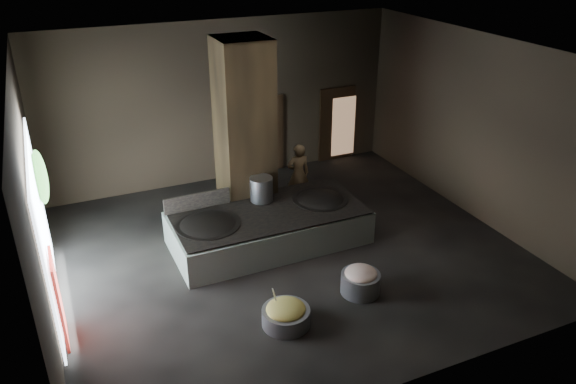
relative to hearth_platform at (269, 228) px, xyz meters
name	(u,v)px	position (x,y,z in m)	size (l,w,h in m)	color
floor	(289,252)	(0.27, -0.53, -0.44)	(10.00, 9.00, 0.10)	black
ceiling	(289,50)	(0.27, -0.53, 4.16)	(10.00, 9.00, 0.10)	black
back_wall	(222,102)	(0.27, 4.02, 1.86)	(10.00, 0.10, 4.50)	black
front_wall	(416,270)	(0.27, -5.08, 1.86)	(10.00, 0.10, 4.50)	black
left_wall	(31,204)	(-4.78, -0.53, 1.86)	(0.10, 9.00, 4.50)	black
right_wall	(477,127)	(5.32, -0.53, 1.86)	(0.10, 9.00, 4.50)	black
pillar	(245,133)	(-0.03, 1.37, 1.86)	(1.20, 1.20, 4.50)	black
hearth_platform	(269,228)	(0.00, 0.00, 0.00)	(4.44, 2.12, 0.77)	silver
platform_cap	(268,211)	(0.00, 0.00, 0.43)	(4.34, 2.08, 0.03)	black
wok_left	(208,227)	(-1.45, -0.05, 0.36)	(1.40, 1.40, 0.39)	black
wok_left_rim	(208,225)	(-1.45, -0.05, 0.43)	(1.43, 1.43, 0.05)	black
wok_right	(320,202)	(1.35, 0.05, 0.36)	(1.30, 1.30, 0.37)	black
wok_right_rim	(320,200)	(1.35, 0.05, 0.43)	(1.33, 1.33, 0.05)	black
stock_pot	(261,189)	(0.05, 0.55, 0.74)	(0.54, 0.54, 0.58)	#9EA2A5
splash_guard	(197,201)	(-1.45, 0.75, 0.64)	(1.54, 0.06, 0.39)	black
cook	(298,174)	(1.50, 1.60, 0.44)	(0.60, 0.39, 1.65)	olive
veg_basin	(286,317)	(-0.83, -2.89, -0.22)	(0.90, 0.90, 0.33)	gray
veg_fill	(286,309)	(-0.83, -2.89, -0.04)	(0.74, 0.74, 0.23)	#93B256
ladle	(275,298)	(-0.98, -2.74, 0.16)	(0.03, 0.03, 0.71)	#9EA2A5
meat_basin	(360,283)	(0.95, -2.57, -0.17)	(0.80, 0.80, 0.44)	gray
meat_fill	(361,273)	(0.95, -2.57, 0.06)	(0.66, 0.66, 0.25)	tan
doorway_near	(264,136)	(1.47, 3.92, 0.71)	(1.18, 0.08, 2.38)	black
doorway_near_glow	(267,136)	(1.58, 4.02, 0.66)	(0.87, 0.04, 2.06)	#8C6647
doorway_far	(336,125)	(3.87, 3.92, 0.71)	(1.18, 0.08, 2.38)	black
doorway_far_glow	(343,126)	(4.09, 3.87, 0.66)	(0.79, 0.04, 1.86)	#8C6647
left_opening	(43,229)	(-4.68, -0.33, 1.21)	(0.04, 4.20, 3.10)	white
pavilion_sliver	(59,299)	(-4.61, -1.63, 0.46)	(0.05, 0.90, 1.70)	maroon
tree_silhouette	(40,177)	(-4.58, 0.77, 1.81)	(0.28, 1.10, 1.10)	#194714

